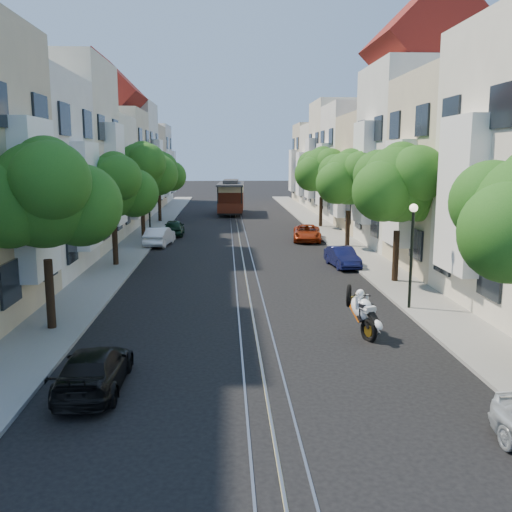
{
  "coord_description": "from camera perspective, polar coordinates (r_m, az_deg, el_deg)",
  "views": [
    {
      "loc": [
        -1.01,
        -17.8,
        6.1
      ],
      "look_at": [
        0.3,
        6.82,
        1.78
      ],
      "focal_mm": 40.0,
      "sensor_mm": 36.0,
      "label": 1
    }
  ],
  "objects": [
    {
      "name": "ground",
      "position": [
        46.21,
        -1.77,
        2.35
      ],
      "size": [
        200.0,
        200.0,
        0.0
      ],
      "primitive_type": "plane",
      "color": "black",
      "rests_on": "ground"
    },
    {
      "name": "sidewalk_east",
      "position": [
        46.93,
        7.13,
        2.46
      ],
      "size": [
        2.5,
        80.0,
        0.12
      ],
      "primitive_type": "cube",
      "color": "gray",
      "rests_on": "ground"
    },
    {
      "name": "sidewalk_west",
      "position": [
        46.61,
        -10.72,
        2.32
      ],
      "size": [
        2.5,
        80.0,
        0.12
      ],
      "primitive_type": "cube",
      "color": "gray",
      "rests_on": "ground"
    },
    {
      "name": "rail_left",
      "position": [
        46.2,
        -2.45,
        2.35
      ],
      "size": [
        0.06,
        80.0,
        0.02
      ],
      "primitive_type": "cube",
      "color": "gray",
      "rests_on": "ground"
    },
    {
      "name": "rail_slot",
      "position": [
        46.21,
        -1.77,
        2.36
      ],
      "size": [
        0.06,
        80.0,
        0.02
      ],
      "primitive_type": "cube",
      "color": "gray",
      "rests_on": "ground"
    },
    {
      "name": "rail_right",
      "position": [
        46.23,
        -1.09,
        2.36
      ],
      "size": [
        0.06,
        80.0,
        0.02
      ],
      "primitive_type": "cube",
      "color": "gray",
      "rests_on": "ground"
    },
    {
      "name": "lane_line",
      "position": [
        46.21,
        -1.77,
        2.35
      ],
      "size": [
        0.08,
        80.0,
        0.01
      ],
      "primitive_type": "cube",
      "color": "tan",
      "rests_on": "ground"
    },
    {
      "name": "townhouses_east",
      "position": [
        47.5,
        12.84,
        8.59
      ],
      "size": [
        7.75,
        72.0,
        12.0
      ],
      "color": "beige",
      "rests_on": "ground"
    },
    {
      "name": "townhouses_west",
      "position": [
        46.99,
        -16.58,
        8.29
      ],
      "size": [
        7.75,
        72.0,
        11.76
      ],
      "color": "silver",
      "rests_on": "ground"
    },
    {
      "name": "tree_e_b",
      "position": [
        28.05,
        14.21,
        6.84
      ],
      "size": [
        4.93,
        4.08,
        6.68
      ],
      "color": "black",
      "rests_on": "ground"
    },
    {
      "name": "tree_e_c",
      "position": [
        38.7,
        9.38,
        7.58
      ],
      "size": [
        4.84,
        3.99,
        6.52
      ],
      "color": "black",
      "rests_on": "ground"
    },
    {
      "name": "tree_e_d",
      "position": [
        49.48,
        6.65,
        8.44
      ],
      "size": [
        5.01,
        4.16,
        6.85
      ],
      "color": "black",
      "rests_on": "ground"
    },
    {
      "name": "tree_w_a",
      "position": [
        20.75,
        -20.32,
        5.55
      ],
      "size": [
        4.93,
        4.08,
        6.68
      ],
      "color": "black",
      "rests_on": "ground"
    },
    {
      "name": "tree_w_b",
      "position": [
        32.4,
        -14.04,
        6.63
      ],
      "size": [
        4.72,
        3.87,
        6.27
      ],
      "color": "black",
      "rests_on": "ground"
    },
    {
      "name": "tree_w_c",
      "position": [
        43.22,
        -11.32,
        8.38
      ],
      "size": [
        5.13,
        4.28,
        7.09
      ],
      "color": "black",
      "rests_on": "ground"
    },
    {
      "name": "tree_w_d",
      "position": [
        54.14,
        -9.64,
        8.21
      ],
      "size": [
        4.84,
        3.99,
        6.52
      ],
      "color": "black",
      "rests_on": "ground"
    },
    {
      "name": "lamp_east",
      "position": [
        23.22,
        15.35,
        1.52
      ],
      "size": [
        0.32,
        0.32,
        4.16
      ],
      "color": "black",
      "rests_on": "ground"
    },
    {
      "name": "lamp_west",
      "position": [
        40.28,
        -10.62,
        5.13
      ],
      "size": [
        0.32,
        0.32,
        4.16
      ],
      "color": "black",
      "rests_on": "ground"
    },
    {
      "name": "sportbike_rider",
      "position": [
        19.79,
        10.49,
        -5.34
      ],
      "size": [
        0.92,
        2.03,
        1.76
      ],
      "rotation": [
        0.0,
        0.0,
        0.38
      ],
      "color": "black",
      "rests_on": "ground"
    },
    {
      "name": "cable_car",
      "position": [
        61.22,
        -2.52,
        6.06
      ],
      "size": [
        3.08,
        8.77,
        3.33
      ],
      "rotation": [
        0.0,
        0.0,
        -0.04
      ],
      "color": "black",
      "rests_on": "ground"
    },
    {
      "name": "parked_car_e_mid",
      "position": [
        32.12,
        8.64,
        -0.11
      ],
      "size": [
        1.57,
        3.52,
        1.12
      ],
      "primitive_type": "imported",
      "rotation": [
        0.0,
        0.0,
        0.12
      ],
      "color": "#0B0E38",
      "rests_on": "ground"
    },
    {
      "name": "parked_car_e_far",
      "position": [
        41.7,
        5.12,
        2.3
      ],
      "size": [
        2.45,
        4.45,
        1.18
      ],
      "primitive_type": "imported",
      "rotation": [
        0.0,
        0.0,
        -0.12
      ],
      "color": "#992C0D",
      "rests_on": "ground"
    },
    {
      "name": "parked_car_w_near",
      "position": [
        15.87,
        -15.88,
        -10.85
      ],
      "size": [
        1.61,
        3.93,
        1.14
      ],
      "primitive_type": "imported",
      "rotation": [
        0.0,
        0.0,
        3.14
      ],
      "color": "black",
      "rests_on": "ground"
    },
    {
      "name": "parked_car_w_mid",
      "position": [
        39.91,
        -9.62,
        1.95
      ],
      "size": [
        1.88,
        4.1,
        1.3
      ],
      "primitive_type": "imported",
      "rotation": [
        0.0,
        0.0,
        3.01
      ],
      "color": "white",
      "rests_on": "ground"
    },
    {
      "name": "parked_car_w_far",
      "position": [
        44.83,
        -8.2,
        2.83
      ],
      "size": [
        1.59,
        3.77,
        1.27
      ],
      "primitive_type": "imported",
      "rotation": [
        0.0,
        0.0,
        3.16
      ],
      "color": "#14321F",
      "rests_on": "ground"
    }
  ]
}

